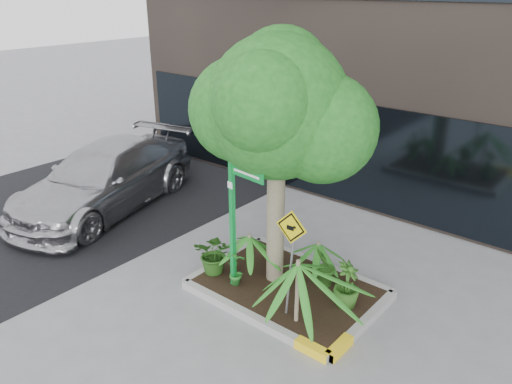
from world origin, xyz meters
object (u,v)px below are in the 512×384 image
Objects in this scene: tree at (278,107)px; street_sign_post at (237,207)px; cattle_sign at (291,245)px; parked_car at (105,178)px.

tree is 1.68× the size of street_sign_post.
cattle_sign is at bearing -39.46° from tree.
tree is 6.09m from parked_car.
tree is 0.85× the size of parked_car.
parked_car is 5.23m from street_sign_post.
street_sign_post is at bearing -121.46° from tree.
tree is at bearing -15.03° from parked_car.
cattle_sign is at bearing 3.86° from street_sign_post.
parked_car is at bearing 171.58° from cattle_sign.
parked_car is at bearing 179.18° from tree.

